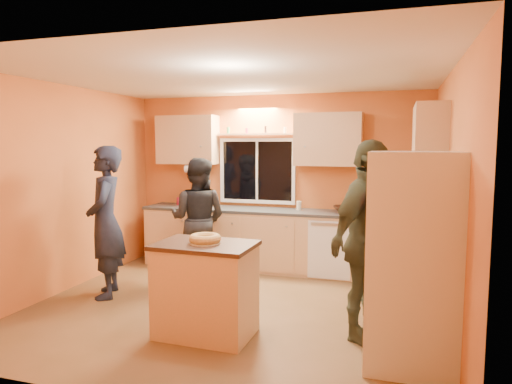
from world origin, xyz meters
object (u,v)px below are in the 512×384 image
(refrigerator, at_px, (412,260))
(person_left, at_px, (106,222))
(person_center, at_px, (198,219))
(person_right, at_px, (367,241))
(island, at_px, (206,289))

(refrigerator, height_order, person_left, person_left)
(person_center, bearing_deg, refrigerator, 143.83)
(person_center, xyz_separation_m, person_right, (2.34, -1.34, 0.12))
(island, relative_size, person_left, 0.52)
(person_center, bearing_deg, person_right, 146.75)
(refrigerator, distance_m, person_left, 3.58)
(island, relative_size, person_right, 0.50)
(refrigerator, height_order, person_right, person_right)
(person_left, bearing_deg, person_right, 56.50)
(person_center, bearing_deg, island, 113.03)
(person_center, height_order, person_right, person_right)
(refrigerator, bearing_deg, island, 178.51)
(person_right, bearing_deg, refrigerator, -111.89)
(island, bearing_deg, person_left, 157.83)
(island, height_order, person_left, person_left)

